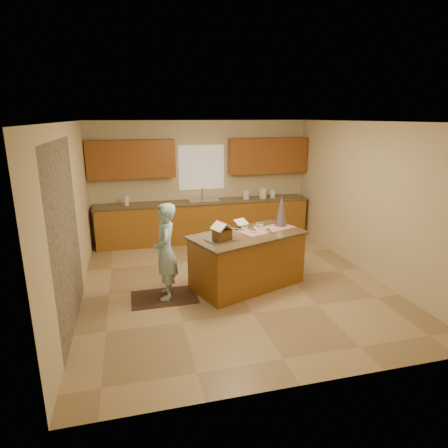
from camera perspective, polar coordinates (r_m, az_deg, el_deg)
The scene contains 28 objects.
floor at distance 6.73m, azimuth 1.26°, elevation -8.62°, with size 5.50×5.50×0.00m, color tan.
ceiling at distance 6.13m, azimuth 1.41°, elevation 15.04°, with size 5.50×5.50×0.00m, color silver.
wall_back at distance 8.93m, azimuth -3.40°, elevation 6.52°, with size 5.50×5.50×0.00m, color beige.
wall_front at distance 3.83m, azimuth 12.39°, elevation -6.48°, with size 5.50×5.50×0.00m, color beige.
wall_left at distance 6.14m, azimuth -21.80°, elevation 1.17°, with size 5.50×5.50×0.00m, color beige.
wall_right at distance 7.35m, azimuth 20.51°, elevation 3.56°, with size 5.50×5.50×0.00m, color beige.
stone_accent at distance 5.40m, azimuth -22.50°, elevation -1.91°, with size 2.50×2.50×0.00m, color gray.
window_curtain at distance 8.85m, azimuth -3.39°, elevation 8.41°, with size 1.05×0.03×1.00m, color white.
back_counter_base at distance 8.83m, azimuth -2.94°, elevation 0.39°, with size 4.80×0.60×0.88m, color #965B1F.
back_counter_top at distance 8.72m, azimuth -2.98°, elevation 3.30°, with size 4.85×0.63×0.04m, color brown.
upper_cabinet_left at distance 8.52m, azimuth -13.65°, elevation 9.41°, with size 1.85×0.35×0.80m, color brown.
upper_cabinet_right at distance 9.10m, azimuth 6.55°, elevation 10.12°, with size 1.85×0.35×0.80m, color brown.
sink at distance 8.72m, azimuth -2.98°, elevation 3.24°, with size 0.70×0.45×0.12m, color silver.
faucet at distance 8.86m, azimuth -3.22°, elevation 4.55°, with size 0.03×0.03×0.28m, color silver.
island_base at distance 6.46m, azimuth 3.49°, elevation -5.52°, with size 1.79×0.89×0.87m, color #965B1F.
island_top at distance 6.31m, azimuth 3.56°, elevation -1.64°, with size 1.87×0.97×0.04m, color brown.
table_runner at distance 6.57m, azimuth 6.64°, elevation -0.78°, with size 0.99×0.36×0.01m, color #A10B19.
baking_tray at distance 5.95m, azimuth -0.30°, elevation -2.36°, with size 0.46×0.34×0.02m, color silver.
cookbook at distance 6.65m, azimuth 2.58°, elevation 0.28°, with size 0.22×0.02×0.18m, color white.
tinsel_tree at distance 6.75m, azimuth 8.53°, elevation 1.97°, with size 0.22×0.22×0.55m, color #A2A1AC.
rug at distance 6.26m, azimuth -8.89°, elevation -10.72°, with size 1.03×0.67×0.01m, color black.
boy at distance 5.96m, azimuth -8.72°, elevation -4.09°, with size 0.55×0.36×1.52m, color #A0CFE3.
canister_a at distance 8.94m, azimuth 3.34°, elevation 4.38°, with size 0.14×0.14×0.20m, color white.
canister_b at distance 9.07m, azimuth 5.85°, elevation 4.61°, with size 0.16×0.16×0.23m, color white.
canister_c at distance 9.16m, azimuth 7.30°, elevation 4.50°, with size 0.13×0.13×0.18m, color white.
paper_towel at distance 8.54m, azimuth -14.35°, elevation 3.44°, with size 0.10×0.10×0.22m, color white.
gingerbread_house at distance 5.91m, azimuth -0.30°, elevation -1.28°, with size 0.35×0.36×0.28m.
candy_bowls at distance 6.48m, azimuth 3.81°, elevation -0.72°, with size 0.77×0.50×0.05m.
Camera 1 is at (-1.64, -5.91, 2.77)m, focal length 30.63 mm.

